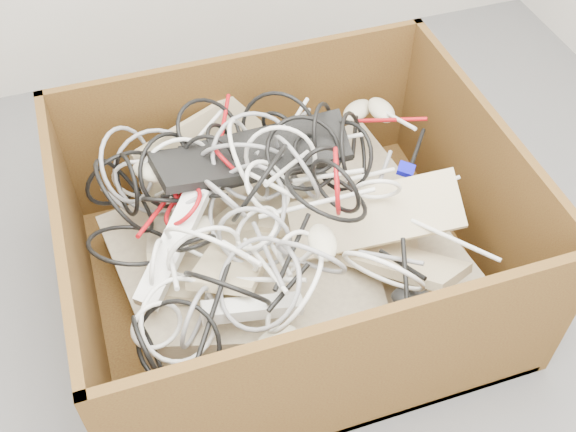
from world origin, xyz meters
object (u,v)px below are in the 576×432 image
object	(u,v)px
power_strip_left	(173,246)
cardboard_box	(285,260)
power_strip_right	(253,308)
vga_plug	(406,170)

from	to	relation	value
power_strip_left	cardboard_box	bearing A→B (deg)	-44.47
power_strip_left	power_strip_right	distance (m)	0.26
cardboard_box	vga_plug	world-z (taller)	cardboard_box
cardboard_box	power_strip_right	distance (m)	0.35
vga_plug	power_strip_right	bearing A→B (deg)	-115.44
cardboard_box	power_strip_right	xyz separation A→B (m)	(-0.16, -0.25, 0.18)
cardboard_box	power_strip_left	world-z (taller)	cardboard_box
power_strip_left	power_strip_right	xyz separation A→B (m)	(0.15, -0.22, -0.04)
power_strip_left	power_strip_right	bearing A→B (deg)	-107.51
power_strip_left	vga_plug	bearing A→B (deg)	-45.92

